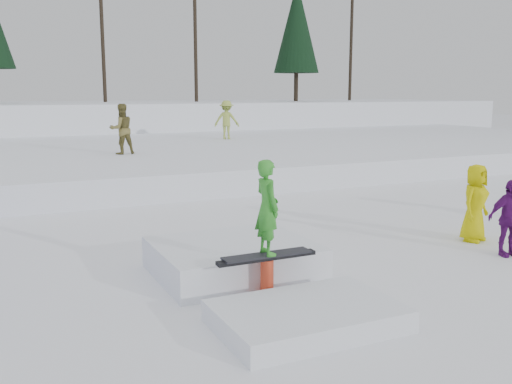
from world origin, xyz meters
name	(u,v)px	position (x,y,z in m)	size (l,w,h in m)	color
ground	(280,277)	(0.00, 0.00, 0.00)	(120.00, 120.00, 0.00)	white
snow_berm	(60,122)	(0.00, 30.00, 1.20)	(60.00, 14.00, 2.40)	white
snow_midrise	(102,157)	(0.00, 16.00, 0.40)	(50.00, 18.00, 0.80)	white
treeline	(159,22)	(6.18, 28.28, 7.45)	(40.24, 4.22, 10.50)	black
walker_olive	(122,129)	(0.22, 12.97, 1.73)	(0.90, 0.70, 1.85)	brown
walker_ygreen	(227,120)	(6.32, 17.59, 1.73)	(1.20, 0.69, 1.86)	#A0B547
spectator_purple	(509,218)	(4.50, -0.72, 0.73)	(0.86, 0.36, 1.47)	#5A1167
spectator_yellow	(475,203)	(4.76, 0.36, 0.81)	(0.79, 0.51, 1.62)	#CAC402
jib_rail_feature	(251,268)	(-0.64, -0.22, 0.30)	(2.60, 4.40, 2.11)	white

